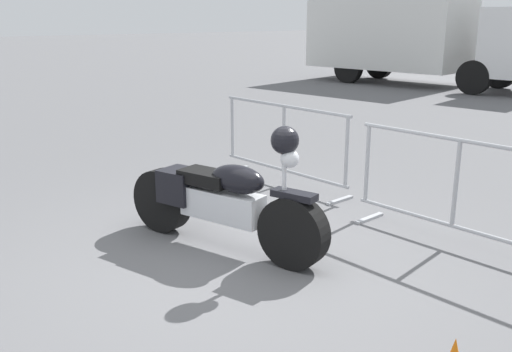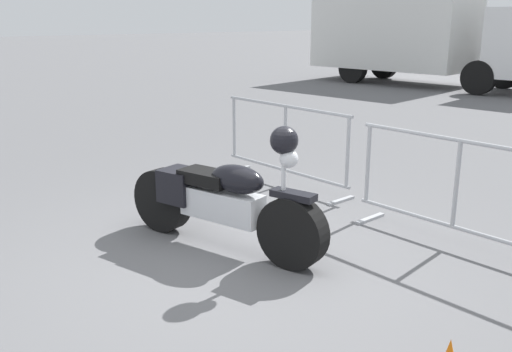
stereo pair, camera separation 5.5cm
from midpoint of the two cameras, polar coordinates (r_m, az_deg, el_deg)
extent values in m
plane|color=#5B5B5E|center=(5.14, -2.29, -9.25)|extent=(120.00, 120.00, 0.00)
cylinder|color=black|center=(5.06, 3.45, -5.67)|extent=(0.68, 0.38, 0.66)
cylinder|color=black|center=(5.99, -9.61, -2.40)|extent=(0.68, 0.38, 0.66)
cube|color=silver|center=(5.45, -3.67, -2.91)|extent=(0.89, 0.50, 0.29)
ellipsoid|color=black|center=(5.26, -2.15, -0.32)|extent=(0.63, 0.43, 0.27)
cube|color=black|center=(5.49, -5.22, -0.12)|extent=(0.60, 0.44, 0.12)
cube|color=black|center=(5.75, -7.84, -0.95)|extent=(0.45, 0.43, 0.33)
cube|color=black|center=(4.94, 3.51, -1.91)|extent=(0.43, 0.26, 0.06)
cylinder|color=silver|center=(4.95, 2.53, -0.18)|extent=(0.05, 0.05, 0.46)
sphere|color=silver|center=(4.88, 3.06, 1.75)|extent=(0.16, 0.16, 0.16)
sphere|color=black|center=(4.87, 2.58, 3.59)|extent=(0.25, 0.25, 0.25)
cylinder|color=#9EA0A5|center=(7.37, 2.63, 7.01)|extent=(2.18, 0.25, 0.04)
cylinder|color=#9EA0A5|center=(7.54, 2.55, 0.61)|extent=(2.18, 0.25, 0.04)
cylinder|color=#9EA0A5|center=(8.20, -2.57, 4.90)|extent=(0.05, 0.05, 0.85)
cylinder|color=#9EA0A5|center=(7.44, 2.59, 3.77)|extent=(0.05, 0.05, 0.85)
cylinder|color=#9EA0A5|center=(6.76, 8.83, 2.37)|extent=(0.05, 0.05, 0.85)
cube|color=#9EA0A5|center=(8.28, -2.21, 0.68)|extent=(0.10, 0.44, 0.03)
cube|color=#9EA0A5|center=(6.97, 8.17, -2.41)|extent=(0.10, 0.44, 0.03)
cylinder|color=#9EA0A5|center=(5.65, 19.50, 3.39)|extent=(2.18, 0.25, 0.04)
cylinder|color=#9EA0A5|center=(5.87, 18.74, -4.73)|extent=(2.18, 0.25, 0.04)
cylinder|color=#9EA0A5|center=(6.28, 10.82, 1.23)|extent=(0.05, 0.05, 0.85)
cylinder|color=#9EA0A5|center=(5.75, 19.11, -0.75)|extent=(0.05, 0.05, 0.85)
cube|color=#9EA0A5|center=(6.42, 11.04, -4.16)|extent=(0.10, 0.44, 0.03)
cube|color=silver|center=(19.65, 13.06, 14.13)|extent=(5.32, 3.14, 2.50)
cylinder|color=black|center=(19.15, 23.15, 9.50)|extent=(0.99, 0.44, 0.96)
cylinder|color=black|center=(17.35, 20.87, 9.20)|extent=(0.99, 0.44, 0.96)
cylinder|color=black|center=(20.98, 12.19, 10.84)|extent=(0.99, 0.44, 0.96)
cylinder|color=black|center=(19.36, 9.15, 10.60)|extent=(0.99, 0.44, 0.96)
cube|color=maroon|center=(31.17, 22.31, 11.85)|extent=(2.01, 4.55, 0.73)
cube|color=#1E232B|center=(31.02, 22.27, 13.00)|extent=(1.77, 2.36, 0.52)
cylinder|color=black|center=(32.80, 22.56, 11.43)|extent=(0.26, 0.67, 0.67)
cylinder|color=black|center=(30.46, 19.51, 11.48)|extent=(0.26, 0.67, 0.67)
cylinder|color=black|center=(29.58, 21.92, 11.15)|extent=(0.26, 0.67, 0.67)
cylinder|color=black|center=(28.82, 23.87, 10.84)|extent=(0.25, 0.67, 0.66)
camera|label=1|loc=(0.03, -90.28, -0.08)|focal=40.00mm
camera|label=2|loc=(0.03, 89.72, 0.08)|focal=40.00mm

